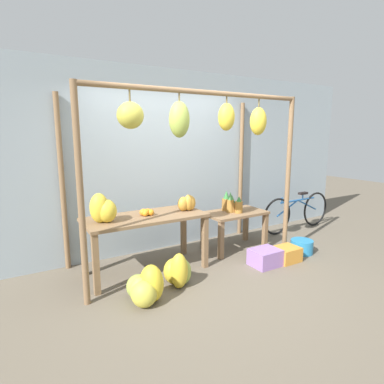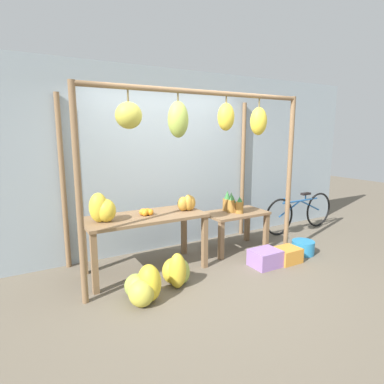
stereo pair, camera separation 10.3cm
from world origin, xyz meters
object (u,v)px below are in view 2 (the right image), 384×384
Objects in this scene: banana_pile_ground_left at (142,287)px; papaya_pile at (187,203)px; fruit_crate_purple at (287,255)px; parked_bicycle at (300,212)px; blue_bucket at (303,247)px; banana_pile_on_table at (102,209)px; pineapple_cluster at (232,204)px; banana_pile_ground_right at (176,271)px; fruit_crate_white at (265,258)px; orange_pile at (145,212)px.

banana_pile_ground_left is 1.89× the size of papaya_pile.
parked_bicycle is at bearing 36.43° from fruit_crate_purple.
blue_bucket is 0.95× the size of fruit_crate_purple.
banana_pile_on_table is 1.07× the size of pineapple_cluster.
pineapple_cluster is at bearing 3.68° from banana_pile_on_table.
fruit_crate_purple is at bearing -5.32° from banana_pile_ground_right.
parked_bicycle reaches higher than fruit_crate_white.
banana_pile_ground_left is 1.24× the size of banana_pile_ground_right.
parked_bicycle is at bearing 4.26° from banana_pile_on_table.
pineapple_cluster reaches higher than parked_bicycle.
banana_pile_ground_right reaches higher than banana_pile_ground_left.
blue_bucket is (2.31, -0.64, -0.71)m from orange_pile.
banana_pile_ground_left is 1.39m from papaya_pile.
banana_pile_ground_left is at bearing -73.24° from banana_pile_on_table.
parked_bicycle is at bearing 15.76° from banana_pile_ground_left.
banana_pile_on_table is at bearing 106.76° from banana_pile_ground_left.
banana_pile_ground_right is at bearing 19.24° from banana_pile_ground_left.
banana_pile_ground_left is 1.70× the size of blue_bucket.
pineapple_cluster is 2.10m from banana_pile_ground_left.
pineapple_cluster is 1.01× the size of fruit_crate_purple.
banana_pile_on_table is 0.22× the size of parked_bicycle.
papaya_pile is at bearing 160.74° from blue_bucket.
banana_pile_on_table reaches higher than orange_pile.
pineapple_cluster is 1.59m from banana_pile_ground_right.
pineapple_cluster is 1.06× the size of blue_bucket.
banana_pile_on_table is 0.98× the size of fruit_crate_white.
banana_pile_ground_right is at bearing 178.51° from blue_bucket.
fruit_crate_purple reaches higher than blue_bucket.
fruit_crate_purple is (1.87, -0.75, -0.71)m from orange_pile.
orange_pile is at bearing -175.75° from parked_bicycle.
banana_pile_ground_left is (0.22, -0.72, -0.76)m from banana_pile_on_table.
orange_pile is 0.50× the size of pineapple_cluster.
fruit_crate_purple is (2.44, -0.70, -0.82)m from banana_pile_on_table.
banana_pile_ground_right reaches higher than fruit_crate_white.
fruit_crate_purple is (1.26, -0.70, -0.77)m from papaya_pile.
fruit_crate_white is at bearing -151.22° from parked_bicycle.
papaya_pile is at bearing 36.89° from banana_pile_ground_left.
papaya_pile is at bearing -4.40° from orange_pile.
papaya_pile is (-1.71, 0.60, 0.77)m from blue_bucket.
pineapple_cluster is 0.91× the size of fruit_crate_white.
banana_pile_ground_right is 1.72m from fruit_crate_purple.
fruit_crate_white is 1.34m from papaya_pile.
orange_pile is at bearing -176.57° from pineapple_cluster.
orange_pile is 0.59× the size of papaya_pile.
banana_pile_on_table is 3.06m from blue_bucket.
banana_pile_ground_right is 1.37× the size of blue_bucket.
banana_pile_on_table is at bearing -176.32° from pineapple_cluster.
orange_pile is 0.50× the size of fruit_crate_purple.
parked_bicycle reaches higher than banana_pile_ground_left.
pineapple_cluster is (2.05, 0.13, -0.19)m from banana_pile_on_table.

